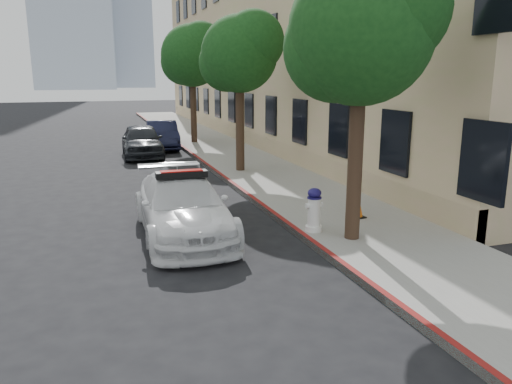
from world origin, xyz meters
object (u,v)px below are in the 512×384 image
object	(u,v)px
traffic_cone	(358,205)
parked_car_mid	(142,141)
parked_car_far	(162,135)
police_car	(183,206)
fire_hydrant	(314,210)

from	to	relation	value
traffic_cone	parked_car_mid	bearing A→B (deg)	107.79
parked_car_far	traffic_cone	bearing A→B (deg)	-75.37
police_car	parked_car_far	bearing A→B (deg)	84.95
traffic_cone	parked_car_far	bearing A→B (deg)	100.49
police_car	parked_car_far	size ratio (longest dim) A/B	1.15
police_car	traffic_cone	bearing A→B (deg)	-4.89
parked_car_mid	fire_hydrant	distance (m)	12.57
police_car	parked_car_mid	distance (m)	11.29
police_car	fire_hydrant	size ratio (longest dim) A/B	4.78
police_car	traffic_cone	size ratio (longest dim) A/B	7.17
fire_hydrant	police_car	bearing A→B (deg)	157.21
police_car	fire_hydrant	distance (m)	2.86
parked_car_far	parked_car_mid	bearing A→B (deg)	-114.12
fire_hydrant	parked_car_far	bearing A→B (deg)	93.67
parked_car_mid	traffic_cone	bearing A→B (deg)	-69.93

